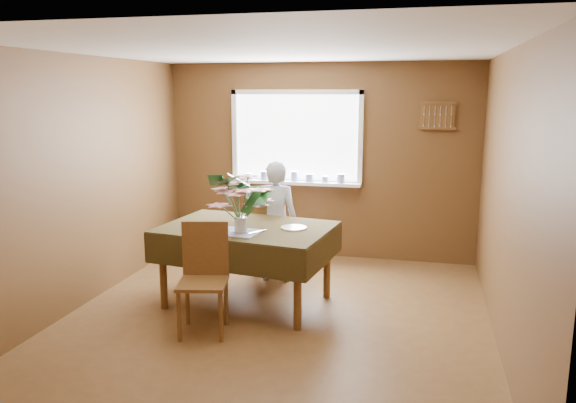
% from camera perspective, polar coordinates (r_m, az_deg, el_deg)
% --- Properties ---
extents(floor, '(4.50, 4.50, 0.00)m').
position_cam_1_polar(floor, '(5.45, -1.40, -12.00)').
color(floor, brown).
rests_on(floor, ground).
extents(ceiling, '(4.50, 4.50, 0.00)m').
position_cam_1_polar(ceiling, '(5.02, -1.54, 15.21)').
color(ceiling, white).
rests_on(ceiling, wall_back).
extents(wall_back, '(4.00, 0.00, 4.00)m').
position_cam_1_polar(wall_back, '(7.26, 3.19, 4.09)').
color(wall_back, brown).
rests_on(wall_back, floor).
extents(wall_front, '(4.00, 0.00, 4.00)m').
position_cam_1_polar(wall_front, '(3.04, -12.69, -6.30)').
color(wall_front, brown).
rests_on(wall_front, floor).
extents(wall_left, '(0.00, 4.50, 4.50)m').
position_cam_1_polar(wall_left, '(5.93, -20.47, 1.78)').
color(wall_left, brown).
rests_on(wall_left, floor).
extents(wall_right, '(0.00, 4.50, 4.50)m').
position_cam_1_polar(wall_right, '(4.97, 21.40, -0.00)').
color(wall_right, brown).
rests_on(wall_right, floor).
extents(window_assembly, '(1.72, 0.20, 1.22)m').
position_cam_1_polar(window_assembly, '(7.26, 0.79, 4.84)').
color(window_assembly, white).
rests_on(window_assembly, wall_back).
extents(spoon_rack, '(0.44, 0.05, 0.33)m').
position_cam_1_polar(spoon_rack, '(7.06, 14.96, 8.41)').
color(spoon_rack, brown).
rests_on(spoon_rack, wall_back).
extents(dining_table, '(1.80, 1.35, 0.82)m').
position_cam_1_polar(dining_table, '(5.68, -4.21, -3.50)').
color(dining_table, brown).
rests_on(dining_table, floor).
extents(chair_far, '(0.54, 0.54, 0.99)m').
position_cam_1_polar(chair_far, '(6.55, -1.60, -3.02)').
color(chair_far, brown).
rests_on(chair_far, floor).
extents(chair_near, '(0.50, 0.50, 0.99)m').
position_cam_1_polar(chair_near, '(5.14, -8.53, -7.19)').
color(chair_near, brown).
rests_on(chair_near, floor).
extents(seated_woman, '(0.52, 0.36, 1.39)m').
position_cam_1_polar(seated_woman, '(6.37, -1.25, -2.01)').
color(seated_woman, white).
rests_on(seated_woman, floor).
extents(flower_bouquet, '(0.61, 0.61, 0.52)m').
position_cam_1_polar(flower_bouquet, '(5.34, -4.88, 0.40)').
color(flower_bouquet, white).
rests_on(flower_bouquet, dining_table).
extents(side_plate, '(0.29, 0.29, 0.01)m').
position_cam_1_polar(side_plate, '(5.55, 0.59, -2.68)').
color(side_plate, white).
rests_on(side_plate, dining_table).
extents(table_knife, '(0.13, 0.19, 0.00)m').
position_cam_1_polar(table_knife, '(5.40, -3.11, -3.06)').
color(table_knife, silver).
rests_on(table_knife, dining_table).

